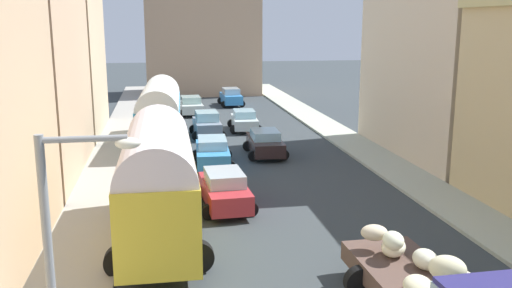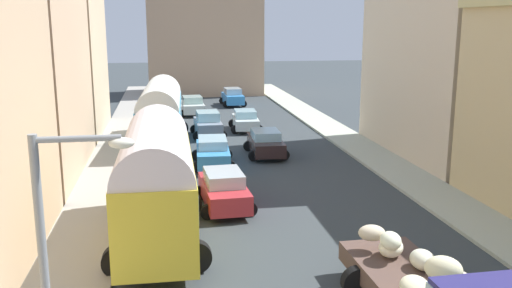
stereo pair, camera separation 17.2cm
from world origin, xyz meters
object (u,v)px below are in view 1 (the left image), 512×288
Objects in this scene: car_1 at (244,120)px; car_5 at (207,124)px; parked_bus_1 at (160,111)px; car_2 at (231,97)px; car_4 at (212,152)px; parked_bus_0 at (158,177)px; car_3 at (225,190)px; car_6 at (191,105)px; streetlamp_near at (64,257)px; car_0 at (265,143)px.

car_5 reaches higher than car_1.
parked_bus_1 is 2.54× the size of car_2.
car_2 is 14.18m from car_5.
car_4 is at bearing -99.78° from car_2.
car_2 is at bearing 87.20° from car_1.
parked_bus_0 is 4.46m from car_3.
parked_bus_0 is 27.33m from car_6.
parked_bus_0 is 2.19× the size of car_1.
parked_bus_0 reaches higher than car_4.
streetlamp_near is (-1.67, -24.51, 1.24)m from parked_bus_1.
parked_bus_0 is 8.99m from streetlamp_near.
streetlamp_near is (-4.32, -18.88, 2.64)m from car_4.
parked_bus_0 is at bearing -95.42° from car_6.
parked_bus_1 is at bearing -102.22° from car_6.
car_6 reaches higher than car_0.
car_2 is 21.92m from car_4.
car_4 and car_6 have the same top height.
car_0 is at bearing -91.57° from car_2.
parked_bus_1 is at bearing -143.98° from car_5.
parked_bus_0 is 20.55m from car_1.
car_6 is at bearing 83.42° from streetlamp_near.
parked_bus_0 is 1.48× the size of streetlamp_near.
car_2 is 5.98m from car_6.
car_5 is (0.37, 7.83, 0.06)m from car_4.
car_2 is 1.04× the size of car_5.
streetlamp_near is (-4.18, -12.05, 2.63)m from car_3.
parked_bus_0 reaches higher than car_3.
car_3 is 14.67m from car_5.
car_1 is 0.67× the size of streetlamp_near.
parked_bus_0 is at bearing 79.87° from streetlamp_near.
car_2 is at bearing 76.32° from car_5.
car_5 is 0.94× the size of car_6.
car_5 is 9.26m from car_6.
car_4 is 19.54m from streetlamp_near.
parked_bus_1 is 2.48× the size of car_6.
streetlamp_near is at bearing -101.24° from car_2.
parked_bus_1 is 2.42× the size of car_0.
parked_bus_1 is at bearing -111.76° from car_2.
car_0 is 1.09× the size of car_5.
car_3 is (-3.87, -28.44, -0.02)m from car_2.
parked_bus_1 is 3.97m from car_5.
car_3 is (2.51, -12.46, -1.39)m from parked_bus_1.
car_6 is 36.29m from streetlamp_near.
car_1 is 1.02× the size of car_5.
parked_bus_1 is at bearing 115.21° from car_4.
car_3 is at bearing -110.87° from car_0.
car_2 reaches higher than car_0.
car_3 reaches higher than car_1.
car_2 reaches higher than car_4.
car_0 is 1.03× the size of car_6.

